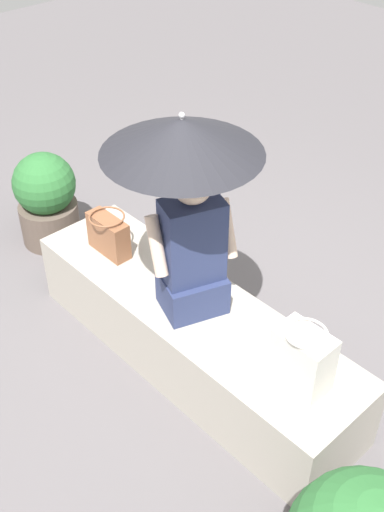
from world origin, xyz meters
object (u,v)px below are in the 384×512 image
person_seated (192,252)px  handbag_black (302,360)px  parasol (182,136)px  planter_far (47,199)px  tote_bag_canvas (108,234)px

person_seated → handbag_black: person_seated is taller
parasol → handbag_black: (0.82, 0.02, -0.88)m
person_seated → planter_far: size_ratio=1.24×
handbag_black → planter_far: handbag_black is taller
parasol → tote_bag_canvas: (-0.68, -0.01, -0.92)m
person_seated → planter_far: bearing=176.8°
person_seated → handbag_black: (0.78, -0.01, -0.21)m
parasol → tote_bag_canvas: 1.15m
parasol → tote_bag_canvas: size_ratio=3.91×
person_seated → tote_bag_canvas: (-0.73, -0.03, -0.25)m
parasol → planter_far: (-1.65, 0.12, -1.17)m
person_seated → handbag_black: bearing=-0.5°
person_seated → tote_bag_canvas: 0.77m
planter_far → person_seated: bearing=-3.2°
tote_bag_canvas → planter_far: size_ratio=0.41×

